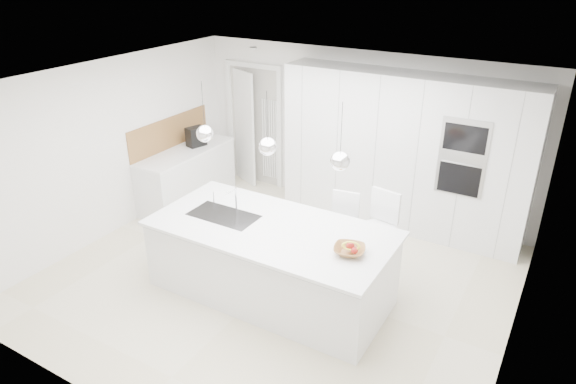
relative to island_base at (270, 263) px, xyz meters
The scene contains 26 objects.
floor 0.53m from the island_base, 108.43° to the left, with size 5.50×5.50×0.00m, color beige.
wall_back 2.92m from the island_base, 92.05° to the left, with size 5.50×5.50×0.00m, color white.
wall_left 2.98m from the island_base, behind, with size 5.00×5.00×0.00m, color white.
ceiling 2.09m from the island_base, 108.43° to the left, with size 5.50×5.50×0.00m, color white.
tall_cabinets 2.69m from the island_base, 74.36° to the left, with size 3.60×0.60×2.30m, color white.
oven_stack 2.86m from the island_base, 53.85° to the left, with size 0.62×0.04×1.05m, color #A5A5A8, non-canonical shape.
doorway_frame 3.50m from the island_base, 126.50° to the left, with size 1.11×0.08×2.13m, color white, non-canonical shape.
hallway_door 3.61m from the island_base, 130.22° to the left, with size 0.82×0.04×2.00m, color white.
radiator 3.28m from the island_base, 122.08° to the left, with size 0.32×0.04×1.40m, color white, non-canonical shape.
left_base_cabinets 2.96m from the island_base, 149.53° to the left, with size 0.60×1.80×0.86m, color white.
left_worktop 2.99m from the island_base, 149.53° to the left, with size 0.62×1.82×0.04m, color white.
oak_backsplash 3.29m from the island_base, 152.14° to the left, with size 0.02×1.80×0.50m, color olive.
island_base is the anchor object (origin of this frame).
island_worktop 0.45m from the island_base, 90.00° to the left, with size 2.84×1.40×0.04m, color white.
island_sink 0.76m from the island_base, behind, with size 0.84×0.44×0.18m, color #3F3F42, non-canonical shape.
island_tap 0.89m from the island_base, 161.57° to the left, with size 0.02×0.02×0.30m, color white.
pendant_left 1.70m from the island_base, behind, with size 0.20×0.20×0.20m, color white.
pendant_mid 1.47m from the island_base, 146.31° to the right, with size 0.20×0.20×0.20m, color white.
pendant_right 1.70m from the island_base, ahead, with size 0.20×0.20×0.20m, color white.
fruit_bowl 1.14m from the island_base, ahead, with size 0.33×0.33×0.08m, color olive.
espresso_machine 3.15m from the island_base, 145.02° to the left, with size 0.19×0.30×0.32m, color black.
bar_stool_left 0.99m from the island_base, 57.96° to the left, with size 0.36×0.50×1.09m, color white, non-canonical shape.
bar_stool_right 1.34m from the island_base, 39.44° to the left, with size 0.40×0.56×1.21m, color white, non-canonical shape.
apple_a 1.15m from the island_base, ahead, with size 0.09×0.09×0.09m, color #AE221D.
apple_b 1.21m from the island_base, ahead, with size 0.07×0.07×0.07m, color #AE221D.
banana_bunch 1.19m from the island_base, ahead, with size 0.20×0.20×0.03m, color yellow.
Camera 1 is at (2.90, -4.64, 3.76)m, focal length 32.00 mm.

